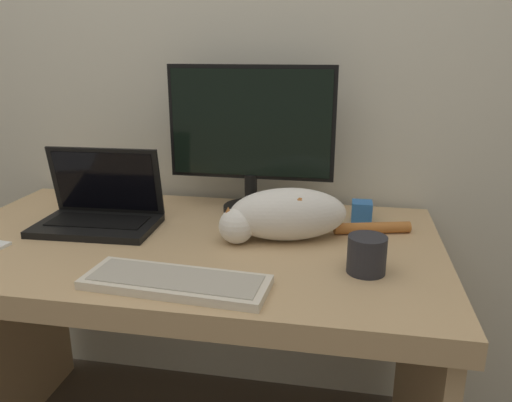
{
  "coord_description": "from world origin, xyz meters",
  "views": [
    {
      "loc": [
        0.42,
        -0.84,
        1.27
      ],
      "look_at": [
        0.2,
        0.35,
        0.89
      ],
      "focal_mm": 35.0,
      "sensor_mm": 36.0,
      "label": 1
    }
  ],
  "objects_px": {
    "external_keyboard": "(176,282)",
    "cat": "(285,214)",
    "laptop": "(100,211)",
    "coffee_mug": "(367,255)",
    "monitor": "(251,135)"
  },
  "relations": [
    {
      "from": "cat",
      "to": "coffee_mug",
      "type": "height_order",
      "value": "cat"
    },
    {
      "from": "laptop",
      "to": "cat",
      "type": "distance_m",
      "value": 0.55
    },
    {
      "from": "cat",
      "to": "coffee_mug",
      "type": "distance_m",
      "value": 0.28
    },
    {
      "from": "laptop",
      "to": "coffee_mug",
      "type": "relative_size",
      "value": 3.85
    },
    {
      "from": "monitor",
      "to": "coffee_mug",
      "type": "relative_size",
      "value": 5.67
    },
    {
      "from": "external_keyboard",
      "to": "laptop",
      "type": "bearing_deg",
      "value": 140.35
    },
    {
      "from": "laptop",
      "to": "cat",
      "type": "xyz_separation_m",
      "value": [
        0.55,
        -0.01,
        0.03
      ]
    },
    {
      "from": "monitor",
      "to": "coffee_mug",
      "type": "distance_m",
      "value": 0.57
    },
    {
      "from": "external_keyboard",
      "to": "cat",
      "type": "bearing_deg",
      "value": 62.21
    },
    {
      "from": "laptop",
      "to": "cat",
      "type": "bearing_deg",
      "value": -2.71
    },
    {
      "from": "cat",
      "to": "coffee_mug",
      "type": "bearing_deg",
      "value": -54.08
    },
    {
      "from": "laptop",
      "to": "cat",
      "type": "height_order",
      "value": "laptop"
    },
    {
      "from": "external_keyboard",
      "to": "cat",
      "type": "xyz_separation_m",
      "value": [
        0.2,
        0.33,
        0.06
      ]
    },
    {
      "from": "coffee_mug",
      "to": "cat",
      "type": "bearing_deg",
      "value": 140.67
    },
    {
      "from": "monitor",
      "to": "laptop",
      "type": "height_order",
      "value": "monitor"
    }
  ]
}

